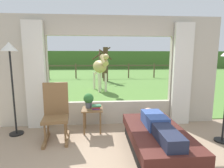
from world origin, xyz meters
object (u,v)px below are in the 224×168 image
recliner_sofa (156,140)px  floor_lamp_left (10,61)px  rocking_chair (56,112)px  pasture_tree (105,63)px  potted_plant (89,100)px  side_table (92,113)px  horse (100,67)px  reclining_person (158,125)px  book_stack (96,107)px

recliner_sofa → floor_lamp_left: floor_lamp_left is taller
recliner_sofa → rocking_chair: size_ratio=1.53×
floor_lamp_left → pasture_tree: pasture_tree is taller
potted_plant → recliner_sofa: bearing=-40.4°
floor_lamp_left → pasture_tree: size_ratio=0.84×
side_table → potted_plant: potted_plant is taller
floor_lamp_left → pasture_tree: 8.30m
floor_lamp_left → horse: size_ratio=1.06×
horse → reclining_person: bearing=82.2°
horse → recliner_sofa: bearing=82.3°
reclining_person → horse: horse is taller
side_table → potted_plant: bearing=143.1°
recliner_sofa → horse: (-0.90, 5.60, 0.94)m
rocking_chair → side_table: 0.77m
floor_lamp_left → side_table: bearing=1.1°
rocking_chair → book_stack: rocking_chair is taller
rocking_chair → side_table: rocking_chair is taller
book_stack → horse: bearing=88.5°
potted_plant → pasture_tree: 7.95m
recliner_sofa → potted_plant: bearing=139.0°
recliner_sofa → potted_plant: (-1.19, 1.02, 0.48)m
potted_plant → pasture_tree: (0.65, 7.91, 0.51)m
rocking_chair → potted_plant: bearing=20.5°
pasture_tree → book_stack: bearing=-93.4°
potted_plant → side_table: bearing=-36.9°
reclining_person → book_stack: (-1.02, 0.95, 0.05)m
recliner_sofa → reclining_person: size_ratio=1.19×
rocking_chair → recliner_sofa: bearing=-27.9°
recliner_sofa → reclining_person: 0.31m
rocking_chair → horse: (0.92, 4.91, 0.61)m
recliner_sofa → horse: horse is taller
rocking_chair → side_table: bearing=13.7°
potted_plant → horse: size_ratio=0.18×
pasture_tree → potted_plant: bearing=-94.7°
rocking_chair → horse: 5.03m
book_stack → potted_plant: bearing=145.7°
recliner_sofa → horse: 5.75m
potted_plant → book_stack: 0.24m
reclining_person → side_table: 1.50m
floor_lamp_left → horse: (1.82, 4.67, -0.39)m
book_stack → pasture_tree: size_ratio=0.09×
rocking_chair → horse: size_ratio=0.62×
book_stack → rocking_chair: bearing=-164.8°
recliner_sofa → reclining_person: bearing=-90.6°
side_table → book_stack: size_ratio=2.60×
floor_lamp_left → potted_plant: bearing=3.4°
recliner_sofa → rocking_chair: 1.97m
side_table → pasture_tree: (0.57, 7.97, 0.78)m
book_stack → pasture_tree: bearing=86.6°
side_table → floor_lamp_left: (-1.60, -0.03, 1.12)m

